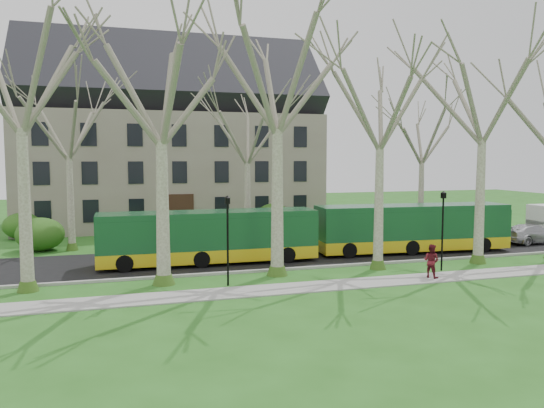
% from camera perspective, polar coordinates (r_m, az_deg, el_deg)
% --- Properties ---
extents(ground, '(120.00, 120.00, 0.00)m').
position_cam_1_polar(ground, '(28.89, 6.65, -7.44)').
color(ground, '#265B1A').
rests_on(ground, ground).
extents(sidewalk, '(70.00, 2.00, 0.06)m').
position_cam_1_polar(sidewalk, '(26.67, 8.80, -8.46)').
color(sidewalk, gray).
rests_on(sidewalk, ground).
extents(road, '(80.00, 8.00, 0.06)m').
position_cam_1_polar(road, '(33.90, 2.96, -5.50)').
color(road, black).
rests_on(road, ground).
extents(curb, '(80.00, 0.25, 0.14)m').
position_cam_1_polar(curb, '(30.23, 5.52, -6.74)').
color(curb, '#A5A39E').
rests_on(curb, ground).
extents(building, '(26.50, 12.20, 16.00)m').
position_cam_1_polar(building, '(50.19, -10.77, 7.06)').
color(building, gray).
rests_on(building, ground).
extents(tree_row_verge, '(49.00, 7.00, 14.00)m').
position_cam_1_polar(tree_row_verge, '(28.49, 6.56, 6.56)').
color(tree_row_verge, gray).
rests_on(tree_row_verge, ground).
extents(tree_row_far, '(33.00, 7.00, 12.00)m').
position_cam_1_polar(tree_row_far, '(38.19, -1.67, 4.70)').
color(tree_row_far, gray).
rests_on(tree_row_far, ground).
extents(lamp_row, '(36.22, 0.22, 4.30)m').
position_cam_1_polar(lamp_row, '(27.54, 7.53, -2.63)').
color(lamp_row, black).
rests_on(lamp_row, ground).
extents(hedges, '(30.60, 8.60, 2.00)m').
position_cam_1_polar(hedges, '(40.76, -7.29, -2.36)').
color(hedges, '#245C1A').
rests_on(hedges, ground).
extents(bus_lead, '(12.63, 2.79, 3.15)m').
position_cam_1_polar(bus_lead, '(31.12, -6.78, -3.48)').
color(bus_lead, '#154A26').
rests_on(bus_lead, road).
extents(bus_follow, '(12.89, 3.53, 3.18)m').
position_cam_1_polar(bus_follow, '(35.85, 14.88, -2.46)').
color(bus_follow, '#154A26').
rests_on(bus_follow, road).
extents(sedan, '(4.85, 2.25, 1.37)m').
position_cam_1_polar(sedan, '(42.51, 26.24, -2.89)').
color(sedan, '#B8B7BC').
rests_on(sedan, road).
extents(pedestrian_b, '(0.99, 1.06, 1.73)m').
position_cam_1_polar(pedestrian_b, '(28.56, 16.76, -5.88)').
color(pedestrian_b, maroon).
rests_on(pedestrian_b, sidewalk).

